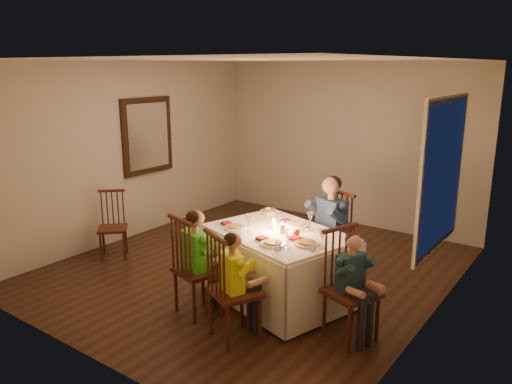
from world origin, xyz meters
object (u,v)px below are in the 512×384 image
Objects in this scene: chair_near_left at (199,312)px; adult at (327,279)px; child_teal at (349,338)px; serving_bowl at (269,212)px; child_green at (199,312)px; chair_end at (349,338)px; chair_adult at (327,279)px; chair_extra at (115,257)px; child_yellow at (235,337)px; dining_table at (278,251)px; chair_near_right at (235,337)px.

adult is (0.69, 1.56, 0.00)m from chair_near_left.
serving_bowl reaches higher than child_teal.
child_green is 1.47m from serving_bowl.
adult is 1.14× the size of child_green.
chair_near_left is at bearing -92.76° from serving_bowl.
chair_adult is at bearing 57.77° from chair_end.
chair_extra is (-2.70, -1.06, 0.00)m from chair_adult.
adult is (2.70, 1.06, 0.00)m from chair_extra.
serving_bowl is (-0.63, -0.34, 0.82)m from chair_adult.
chair_adult is at bearing -98.89° from chair_near_left.
chair_end is at bearing -33.45° from adult.
chair_extra is at bearing 9.83° from child_yellow.
adult is 1.09m from serving_bowl.
chair_extra is at bearing -158.00° from dining_table.
child_green is 0.64m from child_yellow.
adult is (0.00, 0.00, 0.00)m from chair_adult.
chair_end is 3.53m from chair_extra.
chair_adult is 1.38m from child_teal.
chair_adult is at bearing 0.00° from adult.
adult is at bearing -68.23° from chair_near_right.
adult reaches higher than child_yellow.
child_green is at bearing -94.13° from chair_adult.
chair_near_right and chair_end have the same top height.
dining_table reaches higher than child_green.
chair_near_left is 1.59m from chair_end.
dining_table is at bearing 94.88° from child_teal.
chair_end reaches higher than child_yellow.
dining_table reaches higher than adult.
child_teal is (0.83, -1.11, 0.00)m from chair_adult.
adult is at bearing 0.00° from chair_adult.
child_teal is at bearing -148.41° from chair_near_left.
serving_bowl reaches higher than adult.
child_yellow is at bearing -60.00° from chair_extra.
serving_bowl reaches higher than child_yellow.
child_yellow is (0.62, -0.17, 0.00)m from child_green.
chair_end is at bearing -121.14° from child_yellow.
chair_near_left and chair_near_right have the same top height.
chair_near_right is 1.71m from serving_bowl.
serving_bowl reaches higher than chair_near_left.
child_teal is at bearing -121.14° from chair_near_right.
serving_bowl is at bearing -77.72° from child_green.
serving_bowl is (-1.46, 0.77, 0.82)m from child_teal.
adult reaches higher than chair_adult.
child_green reaches higher than chair_near_right.
adult is at bearing -98.89° from chair_near_left.
adult is at bearing 57.77° from chair_end.
chair_near_left is (-0.69, -1.56, 0.00)m from chair_adult.
child_green is at bearing -92.76° from serving_bowl.
chair_adult is 0.84× the size of adult.
chair_near_left is at bearing -94.13° from adult.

